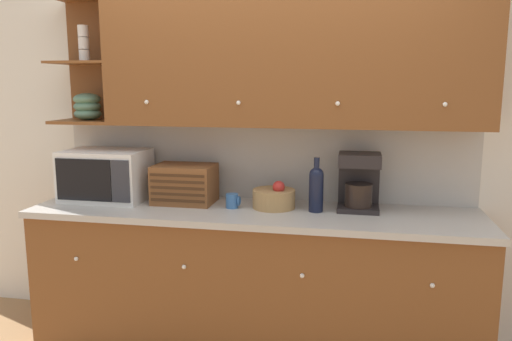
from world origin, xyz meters
TOP-DOWN VIEW (x-y plane):
  - ground_plane at (0.00, 0.00)m, footprint 24.00×24.00m
  - wall_back at (0.00, 0.03)m, footprint 5.16×0.06m
  - counter_unit at (-0.00, -0.32)m, footprint 2.78×0.66m
  - backsplash_panel at (0.00, -0.01)m, footprint 2.76×0.01m
  - upper_cabinets at (0.16, -0.17)m, footprint 2.76×0.36m
  - microwave at (-1.01, -0.25)m, footprint 0.54×0.37m
  - bread_box at (-0.47, -0.23)m, footprint 0.38×0.29m
  - mug at (-0.13, -0.31)m, footprint 0.09×0.08m
  - fruit_basket at (0.12, -0.25)m, footprint 0.27×0.27m
  - wine_bottle at (0.39, -0.29)m, footprint 0.09×0.09m
  - coffee_maker at (0.64, -0.19)m, footprint 0.25×0.22m

SIDE VIEW (x-z plane):
  - ground_plane at x=0.00m, z-range 0.00..0.00m
  - counter_unit at x=0.00m, z-range 0.00..0.91m
  - mug at x=-0.13m, z-range 0.91..0.99m
  - fruit_basket at x=0.12m, z-range 0.88..1.06m
  - bread_box at x=-0.47m, z-range 0.91..1.15m
  - wine_bottle at x=0.39m, z-range 0.89..1.22m
  - microwave at x=-1.01m, z-range 0.91..1.24m
  - coffee_maker at x=0.64m, z-range 0.91..1.26m
  - backsplash_panel at x=0.00m, z-range 0.91..1.41m
  - wall_back at x=0.00m, z-range 0.00..2.60m
  - upper_cabinets at x=0.16m, z-range 1.41..2.24m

